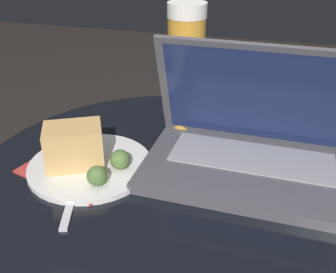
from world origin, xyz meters
TOP-DOWN VIEW (x-y plane):
  - table at (0.00, 0.00)m, footprint 0.68×0.68m
  - napkin at (-0.16, -0.04)m, footprint 0.20×0.17m
  - laptop at (0.13, 0.05)m, footprint 0.36×0.22m
  - beer_glass at (-0.01, 0.16)m, footprint 0.07×0.07m
  - snack_plate at (-0.14, -0.02)m, footprint 0.22×0.22m
  - fork at (-0.13, -0.08)m, footprint 0.07×0.17m

SIDE VIEW (x-z plane):
  - table at x=0.00m, z-range 0.15..0.69m
  - napkin at x=-0.16m, z-range 0.54..0.55m
  - fork at x=-0.13m, z-range 0.54..0.55m
  - snack_plate at x=-0.14m, z-range 0.53..0.61m
  - laptop at x=0.13m, z-range 0.48..0.70m
  - beer_glass at x=-0.01m, z-range 0.54..0.80m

